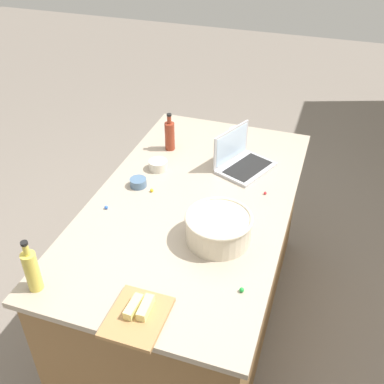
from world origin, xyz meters
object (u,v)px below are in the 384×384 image
(ramekin_small, at_px, (138,182))
(butter_stick_left, at_px, (134,307))
(ramekin_wide, at_px, (237,133))
(bottle_oil, at_px, (32,270))
(bottle_soy, at_px, (170,135))
(butter_stick_right, at_px, (146,307))
(cutting_board, at_px, (137,317))
(mixing_bowl_large, at_px, (219,227))
(laptop, at_px, (241,160))
(ramekin_medium, at_px, (158,165))

(ramekin_small, bearing_deg, butter_stick_left, 22.89)
(ramekin_wide, bearing_deg, bottle_oil, -17.28)
(bottle_soy, height_order, butter_stick_right, bottle_soy)
(bottle_oil, relative_size, bottle_soy, 1.07)
(butter_stick_right, xyz_separation_m, ramekin_wide, (-1.49, -0.01, -0.01))
(bottle_oil, relative_size, ramekin_wide, 2.48)
(cutting_board, height_order, ramekin_small, ramekin_small)
(butter_stick_left, relative_size, butter_stick_right, 1.00)
(mixing_bowl_large, xyz_separation_m, butter_stick_left, (0.52, -0.19, -0.04))
(mixing_bowl_large, height_order, bottle_oil, bottle_oil)
(mixing_bowl_large, distance_m, ramekin_wide, 1.00)
(bottle_soy, bearing_deg, bottle_oil, -5.70)
(laptop, relative_size, butter_stick_left, 3.38)
(butter_stick_left, height_order, ramekin_wide, butter_stick_left)
(laptop, height_order, mixing_bowl_large, laptop)
(laptop, xyz_separation_m, ramekin_medium, (0.17, -0.44, -0.02))
(bottle_oil, bearing_deg, ramekin_small, 172.88)
(laptop, relative_size, mixing_bowl_large, 1.20)
(cutting_board, height_order, butter_stick_left, butter_stick_left)
(laptop, height_order, ramekin_small, laptop)
(bottle_oil, height_order, cutting_board, bottle_oil)
(mixing_bowl_large, relative_size, ramekin_small, 3.46)
(cutting_board, height_order, butter_stick_right, butter_stick_right)
(mixing_bowl_large, bearing_deg, bottle_soy, -144.28)
(butter_stick_right, xyz_separation_m, ramekin_small, (-0.78, -0.38, -0.01))
(ramekin_small, bearing_deg, laptop, 127.00)
(laptop, height_order, butter_stick_right, laptop)
(bottle_soy, bearing_deg, ramekin_medium, 3.96)
(laptop, relative_size, ramekin_small, 4.14)
(bottle_oil, distance_m, butter_stick_right, 0.48)
(mixing_bowl_large, height_order, cutting_board, mixing_bowl_large)
(bottle_soy, relative_size, butter_stick_right, 2.13)
(bottle_oil, height_order, butter_stick_left, bottle_oil)
(laptop, relative_size, ramekin_medium, 3.50)
(bottle_oil, distance_m, butter_stick_left, 0.44)
(bottle_soy, bearing_deg, cutting_board, 15.14)
(butter_stick_right, relative_size, ramekin_small, 1.22)
(bottle_soy, xyz_separation_m, ramekin_wide, (-0.28, 0.35, -0.07))
(mixing_bowl_large, relative_size, butter_stick_right, 2.83)
(ramekin_small, distance_m, ramekin_medium, 0.20)
(bottle_oil, xyz_separation_m, bottle_soy, (-1.23, 0.12, -0.01))
(bottle_soy, xyz_separation_m, ramekin_small, (0.42, -0.02, -0.07))
(laptop, relative_size, bottle_soy, 1.59)
(bottle_oil, xyz_separation_m, ramekin_medium, (-0.99, 0.14, -0.07))
(ramekin_wide, bearing_deg, butter_stick_right, 0.43)
(mixing_bowl_large, bearing_deg, ramekin_medium, -133.85)
(ramekin_small, bearing_deg, cutting_board, 23.68)
(laptop, height_order, bottle_oil, bottle_oil)
(bottle_oil, height_order, butter_stick_right, bottle_oil)
(mixing_bowl_large, bearing_deg, laptop, -175.71)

